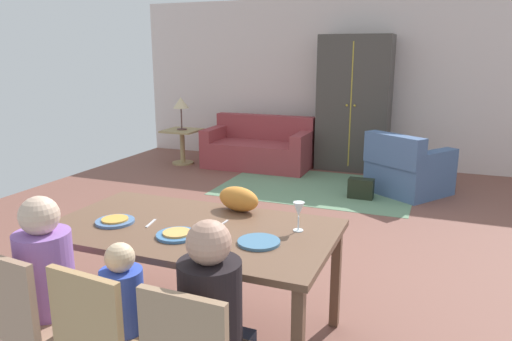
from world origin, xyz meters
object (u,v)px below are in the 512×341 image
Objects in this scene: plate_near_woman at (259,242)px; side_table at (182,142)px; armchair at (407,170)px; couch at (259,149)px; wine_glass at (299,210)px; cat at (239,199)px; dining_table at (192,237)px; armoire at (354,104)px; dining_chair_child at (106,336)px; plate_near_man at (115,221)px; dining_chair_man at (28,316)px; person_child at (129,329)px; plate_near_child at (177,235)px; table_lamp at (181,104)px; person_woman at (215,335)px; person_man at (54,298)px; handbag at (361,189)px.

plate_near_woman is 0.43× the size of side_table.
couch is at bearing 163.56° from armchair.
wine_glass is 0.58× the size of cat.
dining_table is 5.12m from armoire.
plate_near_woman is at bearing -85.42° from armoire.
armoire is at bearing 89.14° from dining_chair_child.
plate_near_man is 0.21× the size of armchair.
dining_table is 1.02m from dining_chair_man.
person_child is 0.44× the size of armoire.
cat reaches higher than dining_table.
plate_near_woman is at bearing -41.21° from cat.
armchair is 1.65m from armoire.
table_lamp is (-2.64, 4.59, 0.24)m from plate_near_child.
cat reaches higher than dining_chair_child.
couch is at bearing 104.22° from person_child.
person_woman is at bearing -96.45° from armchair.
table_lamp is (-2.13, 5.27, 0.52)m from dining_chair_man.
person_man is 2.05× the size of table_lamp.
handbag is at bearing 92.53° from wine_glass.
plate_near_child is 3.78m from handbag.
person_man is 0.93× the size of armchair.
side_table is (-2.79, 4.00, -0.47)m from cat.
person_man is at bearing -67.21° from side_table.
plate_near_woman is 0.64m from person_woman.
person_woman reaches higher than couch.
person_man is at bearing 160.27° from dining_chair_child.
armoire is at bearing 16.83° from couch.
plate_near_man is 0.50m from plate_near_child.
couch is (-2.01, 4.49, -0.59)m from wine_glass.
person_man is at bearing 86.41° from dining_chair_man.
person_woman reaches higher than plate_near_woman.
plate_near_child is 5.05m from couch.
plate_near_child is 0.78× the size of handbag.
cat is at bearing 75.61° from plate_near_child.
couch is at bearing 148.11° from handbag.
cat is at bearing -103.81° from armchair.
handbag is at bearing -138.79° from armchair.
handbag is at bearing -75.11° from armoire.
dining_table is 2.08× the size of dining_chair_man.
dining_table is at bearing -98.19° from handbag.
armoire is (-0.42, 5.20, 0.28)m from plate_near_woman.
armoire is (0.58, 5.22, 0.28)m from plate_near_man.
plate_near_woman is 0.12× the size of armoire.
plate_near_woman is 0.23× the size of person_man.
couch is (-0.86, 4.79, -0.47)m from plate_near_man.
dining_chair_child is 4.42m from handbag.
person_man is at bearing -95.69° from armoire.
dining_chair_child is at bearing -63.50° from table_lamp.
plate_near_child is 1.00× the size of plate_near_woman.
plate_near_man is at bearing 173.13° from plate_near_child.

